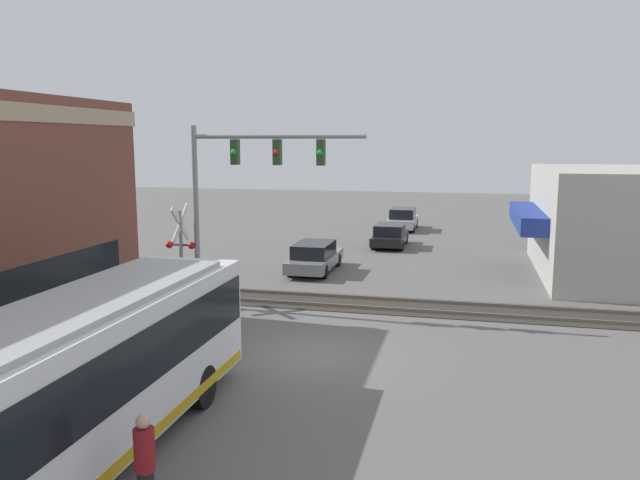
# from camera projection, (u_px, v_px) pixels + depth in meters

# --- Properties ---
(ground_plane) EXTENTS (120.00, 120.00, 0.00)m
(ground_plane) POSITION_uv_depth(u_px,v_px,m) (314.00, 356.00, 18.01)
(ground_plane) COLOR #605E5B
(shop_building) EXTENTS (10.85, 9.56, 4.93)m
(shop_building) POSITION_uv_depth(u_px,v_px,m) (636.00, 223.00, 28.18)
(shop_building) COLOR #B2ADA3
(shop_building) RESTS_ON ground
(city_bus) EXTENTS (11.14, 2.59, 3.20)m
(city_bus) POSITION_uv_depth(u_px,v_px,m) (65.00, 385.00, 11.28)
(city_bus) COLOR white
(city_bus) RESTS_ON ground
(traffic_signal_gantry) EXTENTS (0.42, 6.41, 6.70)m
(traffic_signal_gantry) POSITION_uv_depth(u_px,v_px,m) (244.00, 175.00, 22.31)
(traffic_signal_gantry) COLOR gray
(traffic_signal_gantry) RESTS_ON ground
(crossing_signal) EXTENTS (1.41, 1.18, 3.81)m
(crossing_signal) POSITION_uv_depth(u_px,v_px,m) (181.00, 245.00, 23.29)
(crossing_signal) COLOR gray
(crossing_signal) RESTS_ON ground
(rail_track_near) EXTENTS (2.60, 60.00, 0.15)m
(rail_track_near) POSITION_uv_depth(u_px,v_px,m) (352.00, 303.00, 23.78)
(rail_track_near) COLOR #332D28
(rail_track_near) RESTS_ON ground
(parked_car_grey) EXTENTS (4.77, 1.82, 1.42)m
(parked_car_grey) POSITION_uv_depth(u_px,v_px,m) (315.00, 258.00, 29.57)
(parked_car_grey) COLOR slate
(parked_car_grey) RESTS_ON ground
(parked_car_black) EXTENTS (4.22, 1.82, 1.36)m
(parked_car_black) POSITION_uv_depth(u_px,v_px,m) (390.00, 236.00, 36.58)
(parked_car_black) COLOR black
(parked_car_black) RESTS_ON ground
(parked_car_silver) EXTENTS (4.41, 1.82, 1.53)m
(parked_car_silver) POSITION_uv_depth(u_px,v_px,m) (403.00, 220.00, 43.66)
(parked_car_silver) COLOR #B7B7BC
(parked_car_silver) RESTS_ON ground
(pedestrian_near_bus) EXTENTS (0.34, 0.34, 1.82)m
(pedestrian_near_bus) POSITION_uv_depth(u_px,v_px,m) (145.00, 466.00, 10.06)
(pedestrian_near_bus) COLOR black
(pedestrian_near_bus) RESTS_ON ground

